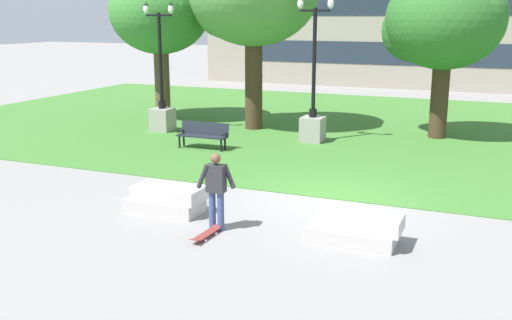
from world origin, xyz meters
The scene contains 11 objects.
ground_plane centered at (0.00, 0.00, 0.00)m, with size 140.00×140.00×0.00m, color gray.
grass_lawn centered at (0.00, 10.00, 0.01)m, with size 40.00×20.00×0.02m, color #3D752D.
concrete_block_center centered at (-3.27, -2.46, 0.31)m, with size 1.86×0.90×0.64m.
concrete_block_left centered at (1.33, -2.68, 0.31)m, with size 1.91×0.90×0.64m.
person_skateboarder centered at (-1.63, -3.11, 0.96)m, with size 0.82×0.33×1.71m.
skateboard centered at (-1.62, -3.63, 0.09)m, with size 0.27×1.03×0.14m.
park_bench_near_right centered at (-5.67, 4.00, 0.54)m, with size 1.81×0.58×0.90m.
lamp_post_right centered at (-8.69, 6.26, 1.04)m, with size 1.32×0.80×5.01m.
lamp_post_left centered at (-2.51, 6.59, 1.06)m, with size 1.32×0.80×5.17m.
tree_far_left centered at (-10.09, 8.55, 4.63)m, with size 4.50×4.29×6.52m.
tree_near_left centered at (1.58, 9.11, 4.32)m, with size 4.50×4.29×6.20m.
Camera 1 is at (3.90, -14.11, 4.55)m, focal length 42.00 mm.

